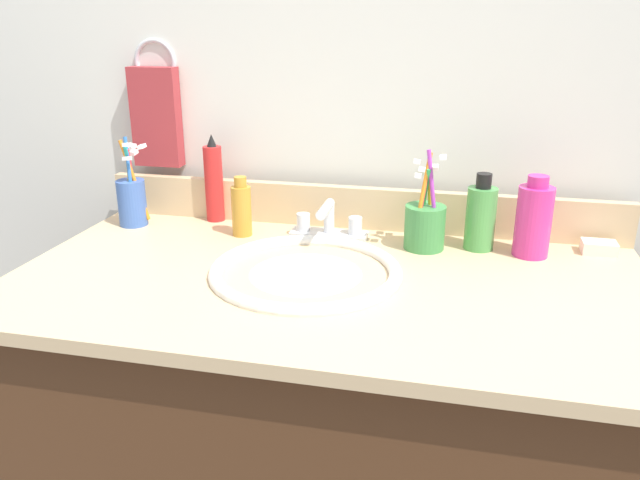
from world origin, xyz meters
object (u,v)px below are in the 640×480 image
(bottle_soap_pink, at_px, (534,220))
(soap_bar, at_px, (599,247))
(bottle_oil_amber, at_px, (241,209))
(cup_blue_plastic, at_px, (132,199))
(faucet, at_px, (328,225))
(hand_towel, at_px, (156,117))
(bottle_toner_green, at_px, (481,217))
(cup_green, at_px, (425,224))
(bottle_spray_red, at_px, (214,182))

(bottle_soap_pink, distance_m, soap_bar, 0.15)
(bottle_oil_amber, relative_size, cup_blue_plastic, 0.64)
(faucet, xyz_separation_m, bottle_oil_amber, (-0.18, -0.02, 0.03))
(hand_towel, relative_size, bottle_oil_amber, 1.75)
(soap_bar, bearing_deg, hand_towel, 175.54)
(faucet, xyz_separation_m, soap_bar, (0.53, 0.03, -0.02))
(cup_blue_plastic, bearing_deg, bottle_soap_pink, -0.12)
(bottle_toner_green, height_order, soap_bar, bottle_toner_green)
(bottle_oil_amber, bearing_deg, bottle_toner_green, 3.14)
(soap_bar, bearing_deg, bottle_oil_amber, -175.94)
(hand_towel, bearing_deg, cup_green, -11.09)
(hand_towel, distance_m, faucet, 0.48)
(bottle_toner_green, relative_size, soap_bar, 2.38)
(bottle_toner_green, bearing_deg, bottle_soap_pink, -9.50)
(bottle_oil_amber, distance_m, cup_green, 0.38)
(bottle_oil_amber, height_order, cup_green, cup_green)
(cup_green, bearing_deg, bottle_oil_amber, -179.45)
(bottle_oil_amber, bearing_deg, cup_blue_plastic, 177.30)
(hand_towel, xyz_separation_m, cup_green, (0.62, -0.12, -0.17))
(bottle_spray_red, distance_m, soap_bar, 0.81)
(hand_towel, distance_m, bottle_soap_pink, 0.84)
(bottle_spray_red, height_order, soap_bar, bottle_spray_red)
(bottle_oil_amber, height_order, soap_bar, bottle_oil_amber)
(bottle_oil_amber, distance_m, cup_blue_plastic, 0.26)
(hand_towel, relative_size, cup_green, 1.11)
(bottle_toner_green, bearing_deg, cup_blue_plastic, -178.88)
(hand_towel, xyz_separation_m, bottle_oil_amber, (0.24, -0.12, -0.16))
(bottle_soap_pink, xyz_separation_m, bottle_oil_amber, (-0.58, -0.01, -0.01))
(faucet, height_order, bottle_oil_amber, bottle_oil_amber)
(bottle_oil_amber, bearing_deg, faucet, 5.79)
(bottle_toner_green, bearing_deg, soap_bar, 6.02)
(hand_towel, relative_size, bottle_toner_green, 1.45)
(soap_bar, bearing_deg, cup_blue_plastic, -177.72)
(hand_towel, height_order, bottle_oil_amber, hand_towel)
(faucet, bearing_deg, bottle_oil_amber, -174.21)
(cup_green, distance_m, cup_blue_plastic, 0.63)
(hand_towel, relative_size, cup_blue_plastic, 1.13)
(cup_blue_plastic, bearing_deg, bottle_toner_green, 1.12)
(cup_green, height_order, soap_bar, cup_green)
(bottle_toner_green, bearing_deg, bottle_oil_amber, -176.86)
(cup_green, xyz_separation_m, soap_bar, (0.33, 0.05, -0.04))
(bottle_soap_pink, distance_m, cup_green, 0.20)
(bottle_toner_green, distance_m, soap_bar, 0.24)
(faucet, height_order, cup_green, cup_green)
(bottle_spray_red, height_order, bottle_oil_amber, bottle_spray_red)
(bottle_toner_green, relative_size, bottle_soap_pink, 0.97)
(faucet, bearing_deg, hand_towel, 165.84)
(cup_blue_plastic, height_order, soap_bar, cup_blue_plastic)
(faucet, distance_m, bottle_soap_pink, 0.40)
(bottle_toner_green, distance_m, bottle_soap_pink, 0.10)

